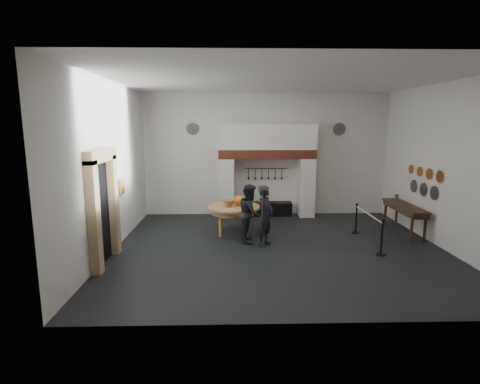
{
  "coord_description": "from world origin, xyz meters",
  "views": [
    {
      "loc": [
        -1.33,
        -9.89,
        3.39
      ],
      "look_at": [
        -1.04,
        1.24,
        1.35
      ],
      "focal_mm": 28.0,
      "sensor_mm": 36.0,
      "label": 1
    }
  ],
  "objects_px": {
    "visitor_near": "(265,216)",
    "iron_range": "(266,209)",
    "work_table": "(233,207)",
    "barrier_post_far": "(356,219)",
    "side_table": "(405,206)",
    "visitor_far": "(250,213)",
    "barrier_post_near": "(382,238)"
  },
  "relations": [
    {
      "from": "work_table",
      "to": "barrier_post_far",
      "type": "xyz_separation_m",
      "value": [
        3.84,
        -0.09,
        -0.39
      ]
    },
    {
      "from": "visitor_near",
      "to": "visitor_far",
      "type": "distance_m",
      "value": 0.57
    },
    {
      "from": "work_table",
      "to": "visitor_far",
      "type": "height_order",
      "value": "visitor_far"
    },
    {
      "from": "visitor_near",
      "to": "barrier_post_near",
      "type": "relative_size",
      "value": 1.91
    },
    {
      "from": "barrier_post_near",
      "to": "visitor_far",
      "type": "bearing_deg",
      "value": 159.41
    },
    {
      "from": "work_table",
      "to": "barrier_post_far",
      "type": "height_order",
      "value": "barrier_post_far"
    },
    {
      "from": "barrier_post_near",
      "to": "side_table",
      "type": "bearing_deg",
      "value": 53.03
    },
    {
      "from": "iron_range",
      "to": "side_table",
      "type": "xyz_separation_m",
      "value": [
        4.1,
        -2.38,
        0.62
      ]
    },
    {
      "from": "barrier_post_far",
      "to": "visitor_far",
      "type": "bearing_deg",
      "value": -167.67
    },
    {
      "from": "iron_range",
      "to": "side_table",
      "type": "distance_m",
      "value": 4.78
    },
    {
      "from": "visitor_near",
      "to": "barrier_post_far",
      "type": "distance_m",
      "value": 3.2
    },
    {
      "from": "visitor_far",
      "to": "barrier_post_near",
      "type": "xyz_separation_m",
      "value": [
        3.37,
        -1.26,
        -0.39
      ]
    },
    {
      "from": "iron_range",
      "to": "visitor_far",
      "type": "bearing_deg",
      "value": -103.76
    },
    {
      "from": "side_table",
      "to": "barrier_post_far",
      "type": "height_order",
      "value": "same"
    },
    {
      "from": "barrier_post_far",
      "to": "work_table",
      "type": "bearing_deg",
      "value": 178.73
    },
    {
      "from": "visitor_near",
      "to": "iron_range",
      "type": "bearing_deg",
      "value": 22.68
    },
    {
      "from": "work_table",
      "to": "barrier_post_near",
      "type": "height_order",
      "value": "barrier_post_near"
    },
    {
      "from": "work_table",
      "to": "visitor_far",
      "type": "relative_size",
      "value": 0.97
    },
    {
      "from": "work_table",
      "to": "side_table",
      "type": "xyz_separation_m",
      "value": [
        5.34,
        -0.1,
        0.03
      ]
    },
    {
      "from": "visitor_near",
      "to": "barrier_post_near",
      "type": "distance_m",
      "value": 3.12
    },
    {
      "from": "work_table",
      "to": "barrier_post_near",
      "type": "xyz_separation_m",
      "value": [
        3.84,
        -2.09,
        -0.39
      ]
    },
    {
      "from": "visitor_far",
      "to": "barrier_post_near",
      "type": "height_order",
      "value": "visitor_far"
    },
    {
      "from": "work_table",
      "to": "side_table",
      "type": "distance_m",
      "value": 5.34
    },
    {
      "from": "visitor_far",
      "to": "barrier_post_far",
      "type": "height_order",
      "value": "visitor_far"
    },
    {
      "from": "iron_range",
      "to": "barrier_post_far",
      "type": "relative_size",
      "value": 2.11
    },
    {
      "from": "work_table",
      "to": "side_table",
      "type": "relative_size",
      "value": 0.75
    },
    {
      "from": "work_table",
      "to": "barrier_post_far",
      "type": "bearing_deg",
      "value": -1.27
    },
    {
      "from": "work_table",
      "to": "visitor_far",
      "type": "xyz_separation_m",
      "value": [
        0.48,
        -0.82,
        0.0
      ]
    },
    {
      "from": "iron_range",
      "to": "side_table",
      "type": "bearing_deg",
      "value": -30.16
    },
    {
      "from": "work_table",
      "to": "visitor_near",
      "type": "xyz_separation_m",
      "value": [
        0.88,
        -1.22,
        0.02
      ]
    },
    {
      "from": "side_table",
      "to": "barrier_post_near",
      "type": "relative_size",
      "value": 2.44
    },
    {
      "from": "work_table",
      "to": "barrier_post_near",
      "type": "relative_size",
      "value": 1.83
    }
  ]
}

